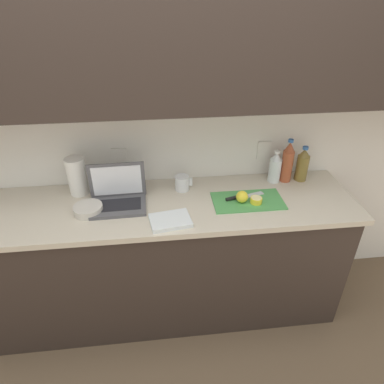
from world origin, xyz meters
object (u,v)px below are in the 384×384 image
(bottle_green_soda, at_px, (275,168))
(bottle_oil_tall, at_px, (287,162))
(cutting_board, at_px, (248,201))
(bottle_water_clear, at_px, (302,165))
(lemon_half_cut, at_px, (256,200))
(bowl_white, at_px, (88,209))
(lemon_whole_beside, at_px, (242,197))
(paper_towel_roll, at_px, (77,176))
(knife, at_px, (239,197))
(laptop, at_px, (118,195))
(measuring_cup, at_px, (182,183))

(bottle_green_soda, xyz_separation_m, bottle_oil_tall, (0.08, -0.00, 0.04))
(cutting_board, xyz_separation_m, bottle_water_clear, (0.41, 0.22, 0.10))
(lemon_half_cut, xyz_separation_m, bottle_oil_tall, (0.27, 0.25, 0.11))
(bottle_green_soda, distance_m, bowl_white, 1.19)
(lemon_whole_beside, xyz_separation_m, bottle_oil_tall, (0.35, 0.23, 0.09))
(bottle_green_soda, xyz_separation_m, paper_towel_roll, (-1.25, -0.01, 0.02))
(bottle_oil_tall, xyz_separation_m, bowl_white, (-1.24, -0.23, -0.11))
(lemon_whole_beside, relative_size, bowl_white, 0.43)
(knife, bearing_deg, lemon_half_cut, -47.83)
(bottle_oil_tall, relative_size, bottle_water_clear, 1.23)
(cutting_board, bearing_deg, laptop, 175.32)
(laptop, distance_m, cutting_board, 0.77)
(cutting_board, xyz_separation_m, lemon_whole_beside, (-0.04, -0.01, 0.04))
(knife, height_order, bowl_white, bowl_white)
(bottle_oil_tall, xyz_separation_m, bottle_water_clear, (0.11, 0.00, -0.03))
(knife, distance_m, paper_towel_roll, 0.99)
(bottle_water_clear, bearing_deg, lemon_whole_beside, -152.74)
(lemon_whole_beside, bearing_deg, knife, 104.12)
(lemon_whole_beside, xyz_separation_m, bottle_water_clear, (0.45, 0.23, 0.06))
(cutting_board, distance_m, bottle_water_clear, 0.48)
(bottle_water_clear, height_order, paper_towel_roll, same)
(bottle_oil_tall, bearing_deg, laptop, -171.62)
(laptop, bearing_deg, bottle_oil_tall, 6.83)
(bottle_green_soda, relative_size, bowl_white, 1.33)
(knife, xyz_separation_m, bottle_water_clear, (0.46, 0.19, 0.09))
(bowl_white, height_order, paper_towel_roll, paper_towel_roll)
(bottle_green_soda, bearing_deg, bowl_white, -168.73)
(bottle_water_clear, height_order, measuring_cup, bottle_water_clear)
(laptop, bearing_deg, lemon_whole_beside, -7.45)
(paper_towel_roll, bearing_deg, laptop, -31.45)
(lemon_whole_beside, height_order, bottle_water_clear, bottle_water_clear)
(bottle_green_soda, relative_size, measuring_cup, 1.99)
(laptop, xyz_separation_m, bottle_green_soda, (1.00, 0.16, 0.04))
(knife, xyz_separation_m, paper_towel_roll, (-0.97, 0.19, 0.10))
(laptop, bearing_deg, measuring_cup, 15.37)
(bottle_green_soda, bearing_deg, lemon_half_cut, -126.63)
(bowl_white, bearing_deg, bottle_oil_tall, 10.58)
(cutting_board, distance_m, measuring_cup, 0.42)
(bottle_green_soda, bearing_deg, lemon_whole_beside, -139.23)
(knife, relative_size, bowl_white, 1.53)
(lemon_whole_beside, xyz_separation_m, measuring_cup, (-0.34, 0.19, 0.00))
(paper_towel_roll, bearing_deg, bowl_white, -69.96)
(paper_towel_roll, bearing_deg, measuring_cup, -2.98)
(laptop, relative_size, bottle_water_clear, 1.39)
(lemon_half_cut, height_order, lemon_whole_beside, lemon_whole_beside)
(lemon_whole_beside, height_order, bottle_green_soda, bottle_green_soda)
(measuring_cup, bearing_deg, paper_towel_roll, 177.02)
(bowl_white, bearing_deg, knife, 2.43)
(knife, relative_size, bottle_water_clear, 1.06)
(bottle_water_clear, height_order, bowl_white, bottle_water_clear)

